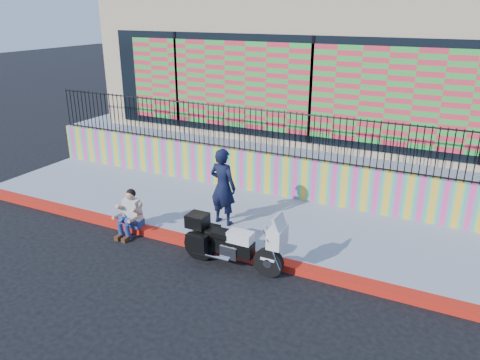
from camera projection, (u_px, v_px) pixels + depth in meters
The scene contains 10 objects.
ground at pixel (241, 257), 9.78m from camera, with size 90.00×90.00×0.00m, color black.
red_curb at pixel (241, 254), 9.76m from camera, with size 16.00×0.30×0.15m, color red.
sidewalk at pixel (272, 223), 11.14m from camera, with size 16.00×3.00×0.15m, color #8790A2.
mural_wall at pixel (296, 178), 12.26m from camera, with size 16.00×0.20×1.10m, color #F13F97.
metal_fence at pixel (298, 136), 11.86m from camera, with size 15.80×0.04×1.20m, color black, non-canonical shape.
elevated_platform at pixel (346, 136), 16.56m from camera, with size 16.00×10.00×1.25m, color #8790A2.
storefront_building at pixel (350, 61), 15.47m from camera, with size 14.00×8.06×4.00m.
police_motorcycle at pixel (231, 242), 9.26m from camera, with size 2.13×0.71×1.33m.
police_officer at pixel (223, 187), 10.69m from camera, with size 0.66×0.44×1.82m, color black.
seated_man at pixel (129, 217), 10.58m from camera, with size 0.54×0.71×1.06m.
Camera 1 is at (3.85, -7.70, 4.93)m, focal length 35.00 mm.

